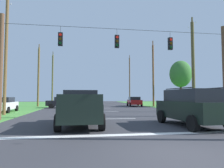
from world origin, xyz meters
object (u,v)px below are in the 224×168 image
(overhead_signal_span, at_px, (121,64))
(distant_car_oncoming, at_px, (63,102))
(utility_pole_distant_right, at_px, (38,76))
(utility_pole_far_left, at_px, (6,52))
(suv_black, at_px, (191,106))
(distant_car_far_parked, at_px, (134,101))
(utility_pole_near_left, at_px, (130,80))
(pickup_truck, at_px, (80,108))
(tree_roadside_right, at_px, (181,74))
(utility_pole_mid_right, at_px, (193,65))
(utility_pole_distant_left, at_px, (53,78))
(distant_car_crossing_white, at_px, (3,104))
(utility_pole_far_right, at_px, (153,74))

(overhead_signal_span, xyz_separation_m, distant_car_oncoming, (-5.48, 14.13, -3.18))
(overhead_signal_span, bearing_deg, utility_pole_distant_right, 117.66)
(utility_pole_far_left, bearing_deg, suv_black, -33.36)
(distant_car_far_parked, height_order, utility_pole_near_left, utility_pole_near_left)
(pickup_truck, distance_m, utility_pole_far_left, 10.47)
(distant_car_far_parked, distance_m, utility_pole_distant_right, 15.78)
(pickup_truck, relative_size, utility_pole_near_left, 0.48)
(tree_roadside_right, bearing_deg, utility_pole_far_left, -154.35)
(distant_car_oncoming, relative_size, utility_pole_mid_right, 0.44)
(utility_pole_distant_left, xyz_separation_m, tree_roadside_right, (21.21, -16.82, -0.54))
(overhead_signal_span, relative_size, suv_black, 3.50)
(utility_pole_near_left, relative_size, utility_pole_far_left, 1.02)
(pickup_truck, xyz_separation_m, distant_car_oncoming, (-2.54, 17.27, -0.18))
(distant_car_crossing_white, distance_m, utility_pole_distant_left, 24.40)
(utility_pole_near_left, relative_size, utility_pole_distant_left, 0.99)
(distant_car_oncoming, height_order, distant_car_far_parked, same)
(utility_pole_far_right, bearing_deg, utility_pole_near_left, 91.10)
(utility_pole_far_right, bearing_deg, pickup_truck, -120.34)
(suv_black, height_order, utility_pole_distant_left, utility_pole_distant_left)
(utility_pole_near_left, relative_size, utility_pole_distant_right, 1.15)
(distant_car_crossing_white, relative_size, utility_pole_far_left, 0.39)
(suv_black, distance_m, distant_car_crossing_white, 17.76)
(utility_pole_far_left, height_order, utility_pole_distant_right, utility_pole_far_left)
(overhead_signal_span, xyz_separation_m, suv_black, (3.03, -4.34, -2.91))
(pickup_truck, bearing_deg, distant_car_oncoming, 98.37)
(utility_pole_far_left, relative_size, tree_roadside_right, 1.57)
(suv_black, relative_size, distant_car_far_parked, 1.10)
(utility_pole_far_right, bearing_deg, utility_pole_far_left, -144.89)
(utility_pole_far_left, bearing_deg, distant_car_far_parked, 42.37)
(utility_pole_far_right, distance_m, utility_pole_near_left, 14.95)
(utility_pole_far_right, distance_m, tree_roadside_right, 4.20)
(suv_black, height_order, utility_pole_far_left, utility_pole_far_left)
(distant_car_far_parked, bearing_deg, overhead_signal_span, -107.83)
(distant_car_crossing_white, distance_m, utility_pole_far_left, 5.73)
(distant_car_far_parked, bearing_deg, utility_pole_mid_right, -77.25)
(distant_car_crossing_white, height_order, tree_roadside_right, tree_roadside_right)
(pickup_truck, distance_m, utility_pole_far_right, 23.02)
(distant_car_oncoming, bearing_deg, suv_black, -65.27)
(distant_car_crossing_white, height_order, utility_pole_distant_left, utility_pole_distant_left)
(distant_car_crossing_white, bearing_deg, utility_pole_distant_left, 86.62)
(overhead_signal_span, bearing_deg, distant_car_far_parked, 72.17)
(utility_pole_far_right, bearing_deg, distant_car_far_parked, 158.43)
(tree_roadside_right, bearing_deg, pickup_truck, -130.91)
(suv_black, bearing_deg, utility_pole_far_right, 75.22)
(utility_pole_far_right, bearing_deg, utility_pole_distant_right, 173.96)
(utility_pole_mid_right, height_order, utility_pole_distant_right, utility_pole_mid_right)
(suv_black, height_order, distant_car_far_parked, suv_black)
(utility_pole_near_left, bearing_deg, utility_pole_far_left, -122.60)
(distant_car_far_parked, height_order, utility_pole_mid_right, utility_pole_mid_right)
(overhead_signal_span, height_order, utility_pole_far_right, utility_pole_far_right)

